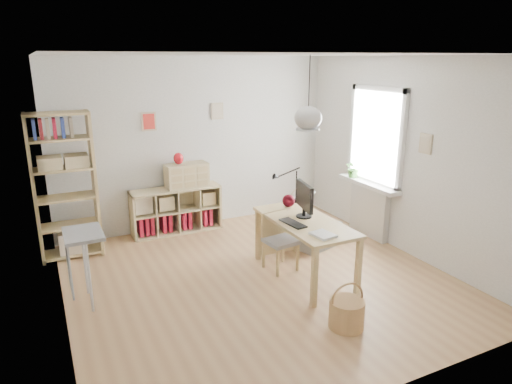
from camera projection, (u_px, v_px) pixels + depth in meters
name	position (u px, v px, depth m)	size (l,w,h in m)	color
ground	(259.00, 279.00, 5.71)	(4.50, 4.50, 0.00)	tan
room_shell	(308.00, 118.00, 5.25)	(4.50, 4.50, 4.50)	white
window_unit	(376.00, 137.00, 6.73)	(0.07, 1.16, 1.46)	white
radiator	(369.00, 211.00, 7.04)	(0.10, 0.80, 0.80)	silver
windowsill	(368.00, 184.00, 6.89)	(0.22, 1.20, 0.06)	white
desk	(305.00, 227.00, 5.63)	(0.70, 1.50, 0.75)	tan
cube_shelf	(174.00, 213.00, 7.23)	(1.40, 0.38, 0.72)	beige
tall_bookshelf	(64.00, 181.00, 6.10)	(0.80, 0.38, 2.00)	tan
side_table	(78.00, 249.00, 4.97)	(0.40, 0.55, 0.85)	#99999C
chair	(278.00, 237.00, 5.91)	(0.42, 0.42, 0.76)	#99999C
wicker_basket	(347.00, 313.00, 4.67)	(0.37, 0.36, 0.50)	#AB754D
storage_chest	(313.00, 229.00, 6.74)	(0.85, 0.91, 0.71)	beige
monitor	(305.00, 198.00, 5.65)	(0.20, 0.50, 0.44)	black
keyboard	(293.00, 223.00, 5.47)	(0.15, 0.39, 0.02)	black
task_lamp	(285.00, 183.00, 6.06)	(0.45, 0.16, 0.47)	black
yarn_ball	(289.00, 201.00, 6.08)	(0.17, 0.17, 0.17)	#540B15
paper_tray	(323.00, 235.00, 5.11)	(0.21, 0.26, 0.03)	white
drawer_chest	(187.00, 175.00, 7.11)	(0.65, 0.30, 0.37)	beige
red_vase	(178.00, 158.00, 6.98)	(0.15, 0.15, 0.18)	#A00D16
potted_plant	(354.00, 168.00, 7.14)	(0.27, 0.23, 0.29)	#336526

